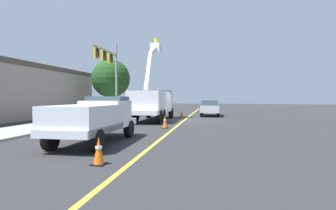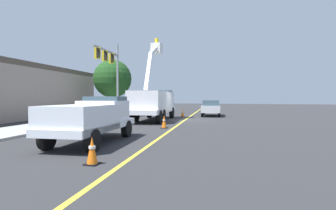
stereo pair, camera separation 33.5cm
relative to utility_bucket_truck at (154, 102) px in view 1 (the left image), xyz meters
The scene contains 11 objects.
ground 3.18m from the utility_bucket_truck, 70.64° to the right, with size 120.00×120.00×0.00m, color #2D2D30.
sidewalk_far_side 6.30m from the utility_bucket_truck, 90.04° to the left, with size 60.00×3.60×0.12m, color #9E9E99.
lane_centre_stripe 3.18m from the utility_bucket_truck, 70.64° to the right, with size 50.00×0.16×0.01m, color yellow.
utility_bucket_truck is the anchor object (origin of this frame).
service_pickup_truck 11.61m from the utility_bucket_truck, behind, with size 5.79×2.67×2.06m.
passing_minivan 7.95m from the utility_bucket_truck, 31.44° to the right, with size 4.97×2.39×1.69m.
traffic_cone_leading 15.25m from the utility_bucket_truck, 167.27° to the right, with size 0.40×0.40×0.84m.
traffic_cone_mid_front 6.14m from the utility_bucket_truck, 153.99° to the right, with size 0.40×0.40×0.85m.
traffic_cone_mid_rear 4.80m from the utility_bucket_truck, 19.47° to the right, with size 0.40×0.40×0.82m.
traffic_signal_mast 6.69m from the utility_bucket_truck, 68.92° to the left, with size 5.67×0.90×7.70m.
street_tree_right 10.67m from the utility_bucket_truck, 48.64° to the left, with size 4.59×4.59×6.56m.
Camera 1 is at (-22.66, -4.87, 2.02)m, focal length 28.03 mm.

